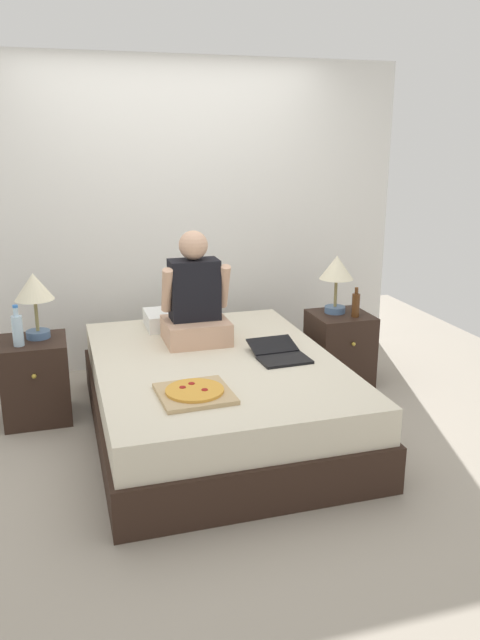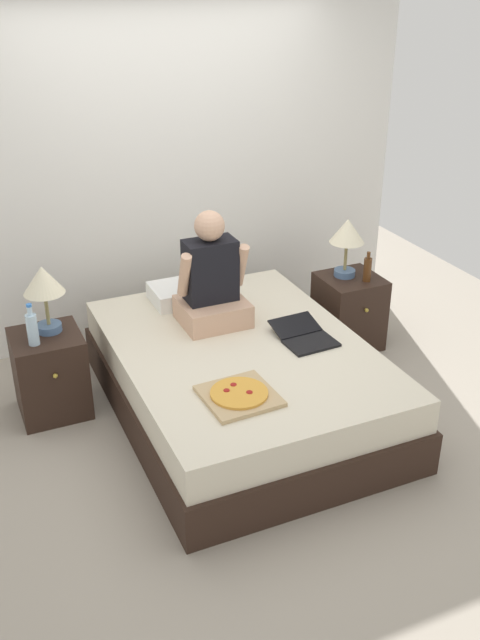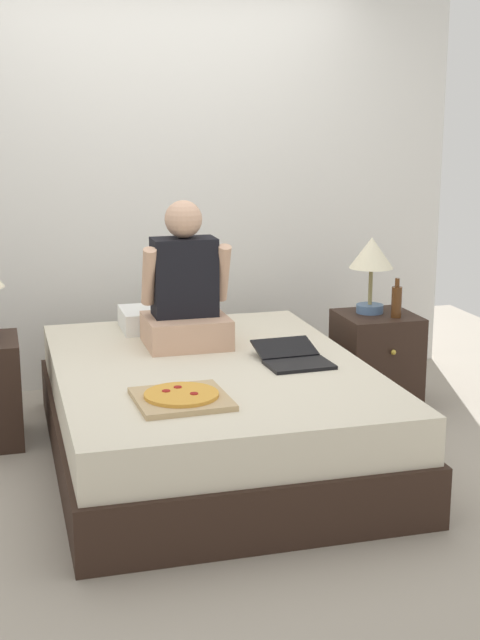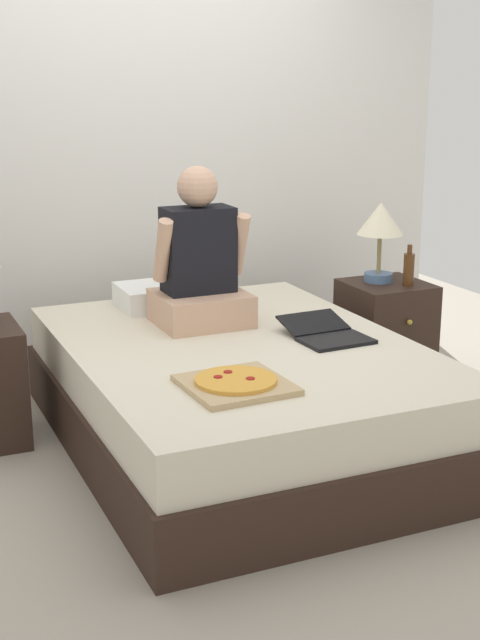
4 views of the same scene
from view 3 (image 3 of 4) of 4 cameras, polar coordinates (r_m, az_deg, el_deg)
The scene contains 10 objects.
ground_plane at distance 4.64m, azimuth -1.89°, elevation -8.71°, with size 5.92×5.92×0.00m, color #9E9384.
wall_back at distance 5.73m, azimuth -5.37°, elevation 8.36°, with size 3.92×0.12×2.50m, color silver.
bed at distance 4.56m, azimuth -1.91°, elevation -5.85°, with size 1.57×2.15×0.50m.
nightstand_right at distance 5.37m, azimuth 8.70°, elevation -2.58°, with size 0.44×0.47×0.57m.
lamp_on_right_nightstand at distance 5.27m, azimuth 8.41°, elevation 3.93°, with size 0.26×0.26×0.45m.
beer_bottle at distance 5.22m, azimuth 9.99°, elevation 1.20°, with size 0.06×0.06×0.23m.
pillow at distance 5.20m, azimuth -4.75°, elevation 0.13°, with size 0.52×0.34×0.12m, color white.
person_seated at distance 4.78m, azimuth -3.54°, elevation 1.76°, with size 0.47×0.40×0.78m.
laptop at distance 4.49m, azimuth 3.50°, elevation -2.50°, with size 0.34×0.43×0.07m.
pizza_box at distance 3.91m, azimuth -3.77°, elevation -4.98°, with size 0.42×0.42×0.05m.
Camera 3 is at (-0.99, -4.19, 1.75)m, focal length 50.00 mm.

